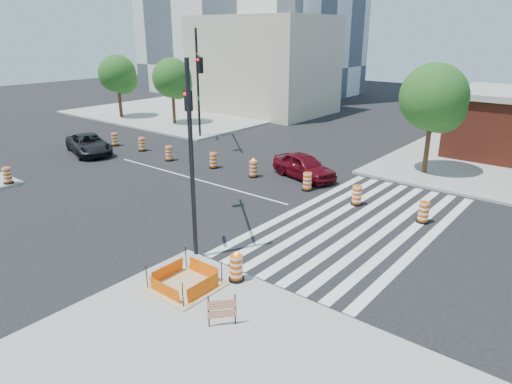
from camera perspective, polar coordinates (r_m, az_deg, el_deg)
ground at (r=28.03m, az=-7.78°, el=1.67°), size 120.00×120.00×0.00m
sidewalk_nw at (r=52.83m, az=-7.14°, el=10.20°), size 22.00×22.00×0.15m
crosswalk_east at (r=21.84m, az=12.52°, el=-3.89°), size 6.75×13.50×0.01m
lane_centerline at (r=28.03m, az=-7.78°, el=1.68°), size 14.00×0.12×0.01m
excavation_pit at (r=16.27m, az=-8.86°, el=-11.37°), size 2.20×2.20×0.90m
beige_midrise at (r=51.21m, az=0.83°, el=15.60°), size 14.00×10.00×10.00m
red_coupe at (r=27.83m, az=6.02°, el=3.24°), size 4.74×2.87×1.51m
dark_suv at (r=35.52m, az=-20.17°, el=5.64°), size 5.58×3.79×1.42m
signal_pole_se at (r=18.40m, az=-8.23°, el=7.07°), size 4.26×3.93×7.50m
signal_pole_nw at (r=36.45m, az=-7.22°, el=14.25°), size 4.93×4.44×8.58m
pit_drum at (r=16.28m, az=-2.48°, el=-9.54°), size 0.57×0.57×1.11m
sw_corner_drum at (r=29.94m, az=-28.65°, el=1.76°), size 0.56×0.56×0.96m
barricade at (r=13.99m, az=-4.29°, el=-14.38°), size 0.62×0.69×1.04m
tree_north_a at (r=48.85m, az=-16.85°, el=13.71°), size 3.74×3.71×6.31m
tree_north_b at (r=44.19m, az=-10.37°, el=13.58°), size 3.65×3.65×6.20m
tree_north_c at (r=29.57m, az=21.35°, el=10.55°), size 4.00×4.00×6.80m
median_drum_0 at (r=37.41m, az=-17.23°, el=6.26°), size 0.60×0.60×1.02m
median_drum_1 at (r=35.22m, az=-14.07°, el=5.76°), size 0.60×0.60×1.02m
median_drum_2 at (r=32.13m, az=-10.82°, el=4.70°), size 0.60×0.60×1.02m
median_drum_3 at (r=29.96m, az=-5.35°, el=3.89°), size 0.60×0.60×1.02m
median_drum_4 at (r=27.96m, az=-0.34°, el=2.86°), size 0.60×0.60×1.18m
median_drum_5 at (r=25.76m, az=6.42°, el=1.23°), size 0.60×0.60×1.02m
median_drum_6 at (r=24.02m, az=12.50°, el=-0.49°), size 0.60×0.60×1.02m
median_drum_7 at (r=22.69m, az=20.20°, el=-2.47°), size 0.60×0.60×1.02m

